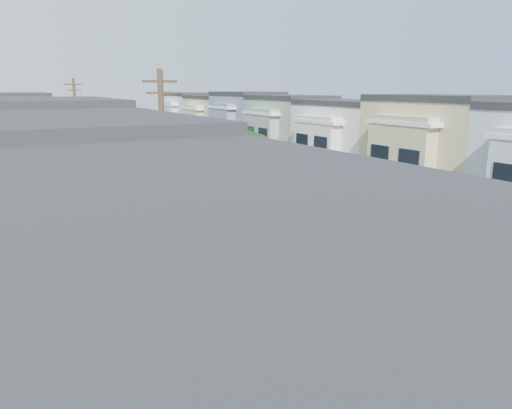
{
  "coord_description": "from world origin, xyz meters",
  "views": [
    {
      "loc": [
        -13.2,
        -20.37,
        9.33
      ],
      "look_at": [
        0.91,
        6.47,
        2.2
      ],
      "focal_mm": 35.0,
      "sensor_mm": 36.0,
      "label": 1
    }
  ],
  "objects_px": {
    "utility_pole_far": "(78,134)",
    "parked_left_c": "(215,280)",
    "parked_left_b": "(278,337)",
    "parked_left_d": "(142,220)",
    "fedex_truck": "(256,208)",
    "tree_e": "(70,134)",
    "tree_d": "(100,147)",
    "tree_far_r": "(203,142)",
    "tree_a": "(463,361)",
    "tree_c": "(142,183)",
    "parked_right_d": "(189,171)",
    "utility_pole_near": "(164,179)",
    "parked_right_c": "(242,193)",
    "tree_b": "(232,200)",
    "lead_sedan": "(227,202)",
    "parked_right_b": "(380,249)"
  },
  "relations": [
    {
      "from": "fedex_truck",
      "to": "parked_right_d",
      "type": "bearing_deg",
      "value": 84.68
    },
    {
      "from": "utility_pole_near",
      "to": "parked_right_b",
      "type": "height_order",
      "value": "utility_pole_near"
    },
    {
      "from": "tree_c",
      "to": "parked_right_c",
      "type": "relative_size",
      "value": 1.43
    },
    {
      "from": "parked_left_b",
      "to": "parked_right_b",
      "type": "relative_size",
      "value": 0.82
    },
    {
      "from": "utility_pole_near",
      "to": "tree_a",
      "type": "bearing_deg",
      "value": -90.01
    },
    {
      "from": "utility_pole_far",
      "to": "tree_c",
      "type": "bearing_deg",
      "value": -90.01
    },
    {
      "from": "tree_c",
      "to": "tree_e",
      "type": "distance_m",
      "value": 27.3
    },
    {
      "from": "lead_sedan",
      "to": "parked_right_b",
      "type": "xyz_separation_m",
      "value": [
        2.76,
        -14.15,
        -0.0
      ]
    },
    {
      "from": "tree_a",
      "to": "utility_pole_near",
      "type": "height_order",
      "value": "utility_pole_near"
    },
    {
      "from": "tree_c",
      "to": "tree_d",
      "type": "height_order",
      "value": "tree_d"
    },
    {
      "from": "parked_left_d",
      "to": "parked_right_d",
      "type": "distance_m",
      "value": 20.07
    },
    {
      "from": "tree_a",
      "to": "parked_right_d",
      "type": "bearing_deg",
      "value": 75.88
    },
    {
      "from": "tree_a",
      "to": "tree_b",
      "type": "xyz_separation_m",
      "value": [
        -0.0,
        9.6,
        0.99
      ]
    },
    {
      "from": "tree_b",
      "to": "lead_sedan",
      "type": "xyz_separation_m",
      "value": [
        8.44,
        19.1,
        -4.9
      ]
    },
    {
      "from": "tree_e",
      "to": "parked_right_b",
      "type": "height_order",
      "value": "tree_e"
    },
    {
      "from": "tree_a",
      "to": "parked_left_d",
      "type": "height_order",
      "value": "tree_a"
    },
    {
      "from": "tree_e",
      "to": "fedex_truck",
      "type": "bearing_deg",
      "value": -73.45
    },
    {
      "from": "utility_pole_near",
      "to": "parked_left_d",
      "type": "bearing_deg",
      "value": 81.97
    },
    {
      "from": "parked_right_d",
      "to": "tree_b",
      "type": "bearing_deg",
      "value": -103.39
    },
    {
      "from": "utility_pole_near",
      "to": "parked_right_c",
      "type": "xyz_separation_m",
      "value": [
        11.2,
        14.66,
        -4.48
      ]
    },
    {
      "from": "parked_left_d",
      "to": "fedex_truck",
      "type": "bearing_deg",
      "value": -31.63
    },
    {
      "from": "fedex_truck",
      "to": "parked_right_c",
      "type": "xyz_separation_m",
      "value": [
        3.47,
        9.27,
        -1.07
      ]
    },
    {
      "from": "tree_b",
      "to": "tree_d",
      "type": "height_order",
      "value": "tree_b"
    },
    {
      "from": "parked_right_d",
      "to": "utility_pole_far",
      "type": "bearing_deg",
      "value": -168.27
    },
    {
      "from": "tree_b",
      "to": "tree_far_r",
      "type": "distance_m",
      "value": 38.17
    },
    {
      "from": "utility_pole_far",
      "to": "parked_left_c",
      "type": "relative_size",
      "value": 1.8
    },
    {
      "from": "parked_left_b",
      "to": "parked_left_d",
      "type": "xyz_separation_m",
      "value": [
        0.0,
        18.21,
        0.02
      ]
    },
    {
      "from": "tree_c",
      "to": "lead_sedan",
      "type": "xyz_separation_m",
      "value": [
        8.44,
        7.5,
        -3.54
      ]
    },
    {
      "from": "lead_sedan",
      "to": "tree_b",
      "type": "bearing_deg",
      "value": -119.79
    },
    {
      "from": "tree_b",
      "to": "tree_e",
      "type": "distance_m",
      "value": 38.9
    },
    {
      "from": "tree_e",
      "to": "parked_right_c",
      "type": "bearing_deg",
      "value": -56.23
    },
    {
      "from": "utility_pole_near",
      "to": "lead_sedan",
      "type": "bearing_deg",
      "value": 54.0
    },
    {
      "from": "fedex_truck",
      "to": "tree_c",
      "type": "bearing_deg",
      "value": -167.02
    },
    {
      "from": "tree_e",
      "to": "lead_sedan",
      "type": "distance_m",
      "value": 21.89
    },
    {
      "from": "lead_sedan",
      "to": "parked_left_c",
      "type": "distance_m",
      "value": 15.86
    },
    {
      "from": "tree_e",
      "to": "tree_d",
      "type": "bearing_deg",
      "value": -90.0
    },
    {
      "from": "tree_b",
      "to": "parked_right_b",
      "type": "distance_m",
      "value": 13.19
    },
    {
      "from": "parked_left_b",
      "to": "parked_left_c",
      "type": "relative_size",
      "value": 0.68
    },
    {
      "from": "tree_c",
      "to": "parked_left_b",
      "type": "bearing_deg",
      "value": -83.55
    },
    {
      "from": "tree_e",
      "to": "parked_right_d",
      "type": "height_order",
      "value": "tree_e"
    },
    {
      "from": "utility_pole_far",
      "to": "lead_sedan",
      "type": "distance_m",
      "value": 17.25
    },
    {
      "from": "tree_far_r",
      "to": "utility_pole_near",
      "type": "xyz_separation_m",
      "value": [
        -13.2,
        -28.28,
        1.54
      ]
    },
    {
      "from": "fedex_truck",
      "to": "tree_far_r",
      "type": "bearing_deg",
      "value": 80.2
    },
    {
      "from": "utility_pole_far",
      "to": "parked_right_b",
      "type": "height_order",
      "value": "utility_pole_far"
    },
    {
      "from": "parked_right_b",
      "to": "fedex_truck",
      "type": "bearing_deg",
      "value": 115.39
    },
    {
      "from": "tree_b",
      "to": "parked_left_b",
      "type": "xyz_separation_m",
      "value": [
        1.4,
        -0.81,
        -5.04
      ]
    },
    {
      "from": "tree_far_r",
      "to": "tree_d",
      "type": "bearing_deg",
      "value": -136.25
    },
    {
      "from": "lead_sedan",
      "to": "parked_right_b",
      "type": "height_order",
      "value": "same"
    },
    {
      "from": "tree_far_r",
      "to": "parked_right_d",
      "type": "height_order",
      "value": "tree_far_r"
    },
    {
      "from": "tree_far_r",
      "to": "lead_sedan",
      "type": "relative_size",
      "value": 0.97
    }
  ]
}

